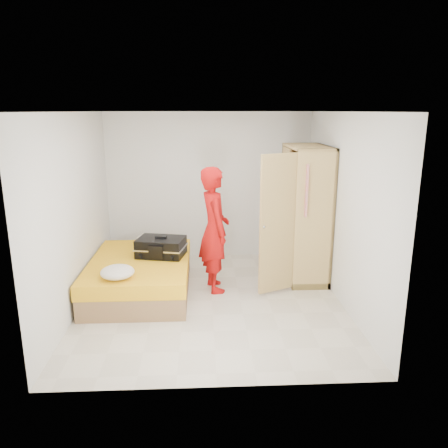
{
  "coord_description": "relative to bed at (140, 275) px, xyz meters",
  "views": [
    {
      "loc": [
        -0.12,
        -5.71,
        2.61
      ],
      "look_at": [
        0.19,
        0.47,
        1.0
      ],
      "focal_mm": 35.0,
      "sensor_mm": 36.0,
      "label": 1
    }
  ],
  "objects": [
    {
      "name": "wardrobe",
      "position": [
        2.5,
        0.46,
        0.75
      ],
      "size": [
        1.12,
        1.43,
        2.1
      ],
      "color": "#E6BF70",
      "rests_on": "ground"
    },
    {
      "name": "room",
      "position": [
        1.05,
        -0.39,
        1.05
      ],
      "size": [
        4.0,
        4.02,
        2.6
      ],
      "color": "beige",
      "rests_on": "ground"
    },
    {
      "name": "suitcase",
      "position": [
        0.3,
        0.17,
        0.38
      ],
      "size": [
        0.79,
        0.64,
        0.3
      ],
      "rotation": [
        0.0,
        0.0,
        -0.21
      ],
      "color": "black",
      "rests_on": "bed"
    },
    {
      "name": "person",
      "position": [
        1.1,
        0.06,
        0.67
      ],
      "size": [
        0.58,
        0.75,
        1.85
      ],
      "primitive_type": "imported",
      "rotation": [
        0.0,
        0.0,
        1.79
      ],
      "color": "#BA110B",
      "rests_on": "ground"
    },
    {
      "name": "bed",
      "position": [
        0.0,
        0.0,
        0.0
      ],
      "size": [
        1.42,
        2.02,
        0.5
      ],
      "color": "#915F41",
      "rests_on": "ground"
    },
    {
      "name": "pillow",
      "position": [
        0.17,
        0.85,
        0.3
      ],
      "size": [
        0.63,
        0.43,
        0.1
      ],
      "primitive_type": "cube",
      "rotation": [
        0.0,
        0.0,
        -0.26
      ],
      "color": "white",
      "rests_on": "bed"
    },
    {
      "name": "round_cushion",
      "position": [
        -0.18,
        -0.72,
        0.33
      ],
      "size": [
        0.44,
        0.44,
        0.17
      ],
      "primitive_type": "ellipsoid",
      "color": "white",
      "rests_on": "bed"
    }
  ]
}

